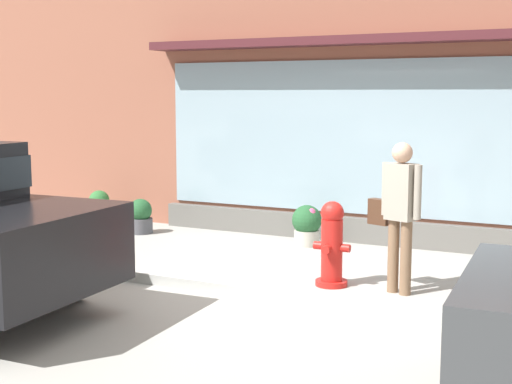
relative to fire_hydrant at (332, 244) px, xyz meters
name	(u,v)px	position (x,y,z in m)	size (l,w,h in m)	color
ground_plane	(273,293)	(-0.45, -0.56, -0.47)	(60.00, 60.00, 0.00)	#9E9B93
curb_strip	(265,292)	(-0.45, -0.76, -0.41)	(14.00, 0.24, 0.12)	#B2B2AD
storefront	(369,56)	(-0.45, 2.62, 2.18)	(14.00, 0.81, 5.42)	#935642
fire_hydrant	(332,244)	(0.00, 0.00, 0.00)	(0.42, 0.39, 0.95)	red
pedestrian_with_handbag	(399,207)	(0.74, 0.03, 0.47)	(0.63, 0.34, 1.62)	brown
potted_plant_trailing_edge	(307,224)	(-1.07, 1.86, -0.17)	(0.42, 0.42, 0.58)	#B7B2A3
potted_plant_by_entrance	(99,209)	(-4.71, 1.86, -0.20)	(0.37, 0.37, 0.57)	#4C4C51
potted_plant_corner_tall	(141,216)	(-3.71, 1.59, -0.21)	(0.37, 0.37, 0.53)	#4C4C51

